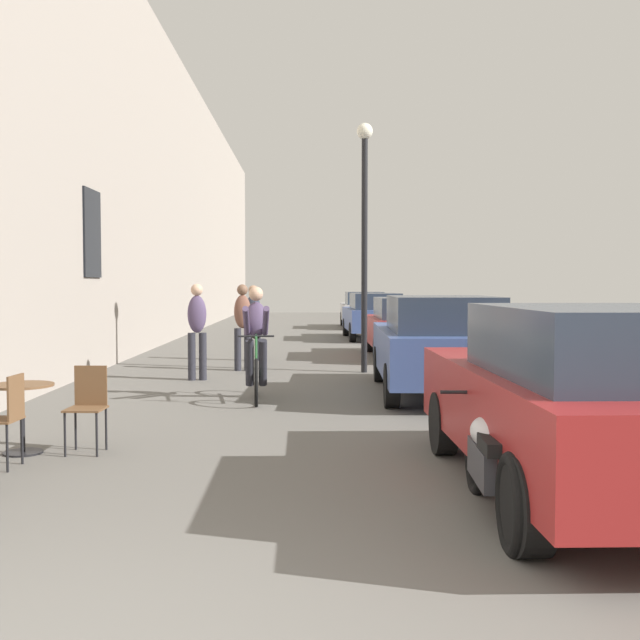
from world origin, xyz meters
name	(u,v)px	position (x,y,z in m)	size (l,w,h in m)	color
building_facade_left	(108,157)	(-3.45, 14.00, 4.58)	(0.54, 68.00, 9.17)	gray
cafe_table_mid	(22,403)	(-1.95, 4.73, 0.52)	(0.64, 0.64, 0.72)	black
cafe_chair_mid_toward_street	(88,402)	(-1.29, 4.81, 0.52)	(0.39, 0.39, 0.89)	black
cafe_chair_mid_toward_wall	(5,414)	(-1.87, 4.11, 0.52)	(0.40, 0.40, 0.89)	black
cyclist_on_bicycle	(256,346)	(0.21, 8.41, 0.81)	(0.52, 1.76, 1.74)	black
pedestrian_near	(197,326)	(-1.02, 10.72, 0.99)	(0.37, 0.29, 1.76)	#26262D
pedestrian_mid	(243,322)	(-0.32, 12.25, 0.99)	(0.38, 0.29, 1.75)	#26262D
pedestrian_far	(253,318)	(-0.25, 14.27, 0.97)	(0.37, 0.29, 1.72)	#26262D
street_lamp	(364,215)	(2.11, 11.90, 3.11)	(0.32, 0.32, 4.90)	black
parked_car_nearest	(582,398)	(3.23, 3.04, 0.82)	(1.90, 4.44, 1.57)	maroon
parked_car_second	(438,343)	(3.06, 8.84, 0.81)	(1.99, 4.46, 1.56)	#384C84
parked_car_third	(405,326)	(3.33, 15.01, 0.75)	(1.72, 4.05, 1.44)	maroon
parked_car_fourth	(374,315)	(3.11, 21.10, 0.76)	(1.83, 4.17, 1.47)	#384C84
parked_car_fifth	(363,309)	(3.24, 27.43, 0.75)	(1.73, 4.07, 1.45)	#B7B7BC
parked_motorcycle	(492,464)	(2.37, 2.51, 0.40)	(0.62, 2.15, 0.92)	black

